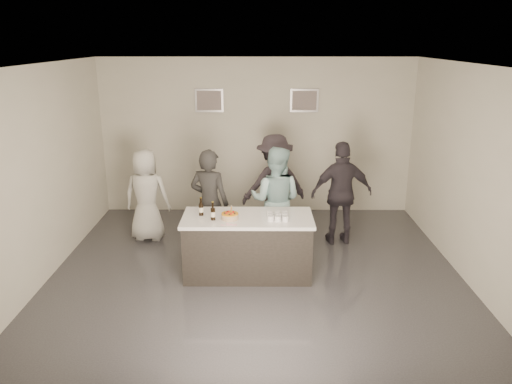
% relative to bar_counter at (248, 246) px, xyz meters
% --- Properties ---
extents(floor, '(6.00, 6.00, 0.00)m').
position_rel_bar_counter_xyz_m(floor, '(0.12, -0.13, -0.45)').
color(floor, '#3D3D42').
rests_on(floor, ground).
extents(ceiling, '(6.00, 6.00, 0.00)m').
position_rel_bar_counter_xyz_m(ceiling, '(0.12, -0.13, 2.55)').
color(ceiling, white).
extents(wall_back, '(6.00, 0.04, 3.00)m').
position_rel_bar_counter_xyz_m(wall_back, '(0.12, 2.87, 1.05)').
color(wall_back, beige).
rests_on(wall_back, ground).
extents(wall_front, '(6.00, 0.04, 3.00)m').
position_rel_bar_counter_xyz_m(wall_front, '(0.12, -3.13, 1.05)').
color(wall_front, beige).
rests_on(wall_front, ground).
extents(wall_left, '(0.04, 6.00, 3.00)m').
position_rel_bar_counter_xyz_m(wall_left, '(-2.88, -0.13, 1.05)').
color(wall_left, beige).
rests_on(wall_left, ground).
extents(wall_right, '(0.04, 6.00, 3.00)m').
position_rel_bar_counter_xyz_m(wall_right, '(3.12, -0.13, 1.05)').
color(wall_right, beige).
rests_on(wall_right, ground).
extents(picture_left, '(0.54, 0.04, 0.44)m').
position_rel_bar_counter_xyz_m(picture_left, '(-0.78, 2.84, 1.75)').
color(picture_left, '#B2B2B7').
rests_on(picture_left, wall_back).
extents(picture_right, '(0.54, 0.04, 0.44)m').
position_rel_bar_counter_xyz_m(picture_right, '(1.02, 2.84, 1.75)').
color(picture_right, '#B2B2B7').
rests_on(picture_right, wall_back).
extents(bar_counter, '(1.86, 0.86, 0.90)m').
position_rel_bar_counter_xyz_m(bar_counter, '(0.00, 0.00, 0.00)').
color(bar_counter, white).
rests_on(bar_counter, ground).
extents(cake, '(0.24, 0.24, 0.07)m').
position_rel_bar_counter_xyz_m(cake, '(-0.25, -0.10, 0.49)').
color(cake, orange).
rests_on(cake, bar_counter).
extents(beer_bottle_a, '(0.07, 0.07, 0.26)m').
position_rel_bar_counter_xyz_m(beer_bottle_a, '(-0.66, 0.05, 0.58)').
color(beer_bottle_a, black).
rests_on(beer_bottle_a, bar_counter).
extents(beer_bottle_b, '(0.07, 0.07, 0.26)m').
position_rel_bar_counter_xyz_m(beer_bottle_b, '(-0.48, -0.14, 0.58)').
color(beer_bottle_b, black).
rests_on(beer_bottle_b, bar_counter).
extents(tumbler_cluster, '(0.30, 0.30, 0.08)m').
position_rel_bar_counter_xyz_m(tumbler_cluster, '(0.43, -0.08, 0.49)').
color(tumbler_cluster, orange).
rests_on(tumbler_cluster, bar_counter).
extents(candles, '(0.24, 0.08, 0.01)m').
position_rel_bar_counter_xyz_m(candles, '(-0.24, -0.32, 0.45)').
color(candles, pink).
rests_on(candles, bar_counter).
extents(person_main_black, '(0.72, 0.58, 1.72)m').
position_rel_bar_counter_xyz_m(person_main_black, '(-0.61, 0.72, 0.41)').
color(person_main_black, '#252525').
rests_on(person_main_black, ground).
extents(person_main_blue, '(0.98, 0.85, 1.73)m').
position_rel_bar_counter_xyz_m(person_main_blue, '(0.43, 0.85, 0.42)').
color(person_main_blue, '#9AC6CA').
rests_on(person_main_blue, ground).
extents(person_guest_left, '(0.81, 0.57, 1.58)m').
position_rel_bar_counter_xyz_m(person_guest_left, '(-1.74, 1.35, 0.34)').
color(person_guest_left, silver).
rests_on(person_guest_left, ground).
extents(person_guest_right, '(1.06, 0.53, 1.74)m').
position_rel_bar_counter_xyz_m(person_guest_right, '(1.53, 1.21, 0.42)').
color(person_guest_right, '#332E37').
rests_on(person_guest_right, ground).
extents(person_guest_back, '(1.28, 0.97, 1.77)m').
position_rel_bar_counter_xyz_m(person_guest_back, '(0.43, 1.68, 0.43)').
color(person_guest_back, '#2F2930').
rests_on(person_guest_back, ground).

